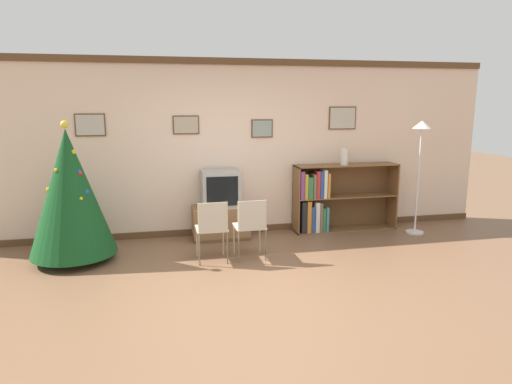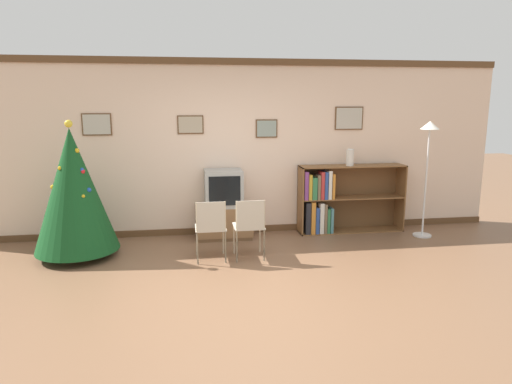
# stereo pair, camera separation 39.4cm
# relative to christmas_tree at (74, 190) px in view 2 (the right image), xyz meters

# --- Properties ---
(ground_plane) EXTENTS (24.00, 24.00, 0.00)m
(ground_plane) POSITION_rel_christmas_tree_xyz_m (2.15, -1.52, -0.91)
(ground_plane) COLOR brown
(wall_back) EXTENTS (8.66, 0.11, 2.70)m
(wall_back) POSITION_rel_christmas_tree_xyz_m (2.15, 0.87, 0.44)
(wall_back) COLOR beige
(wall_back) RESTS_ON ground_plane
(christmas_tree) EXTENTS (1.09, 1.09, 1.83)m
(christmas_tree) POSITION_rel_christmas_tree_xyz_m (0.00, 0.00, 0.00)
(christmas_tree) COLOR maroon
(christmas_tree) RESTS_ON ground_plane
(tv_console) EXTENTS (0.85, 0.46, 0.50)m
(tv_console) POSITION_rel_christmas_tree_xyz_m (2.02, 0.57, -0.66)
(tv_console) COLOR brown
(tv_console) RESTS_ON ground_plane
(television) EXTENTS (0.56, 0.45, 0.56)m
(television) POSITION_rel_christmas_tree_xyz_m (2.02, 0.57, -0.14)
(television) COLOR #9E9E99
(television) RESTS_ON tv_console
(folding_chair_left) EXTENTS (0.40, 0.40, 0.82)m
(folding_chair_left) POSITION_rel_christmas_tree_xyz_m (1.77, -0.46, -0.44)
(folding_chair_left) COLOR #BCB29E
(folding_chair_left) RESTS_ON ground_plane
(folding_chair_right) EXTENTS (0.40, 0.40, 0.82)m
(folding_chair_right) POSITION_rel_christmas_tree_xyz_m (2.28, -0.46, -0.44)
(folding_chair_right) COLOR #BCB29E
(folding_chair_right) RESTS_ON ground_plane
(bookshelf) EXTENTS (1.69, 0.36, 1.07)m
(bookshelf) POSITION_rel_christmas_tree_xyz_m (3.75, 0.63, -0.39)
(bookshelf) COLOR brown
(bookshelf) RESTS_ON ground_plane
(vase) EXTENTS (0.12, 0.12, 0.27)m
(vase) POSITION_rel_christmas_tree_xyz_m (4.01, 0.59, 0.30)
(vase) COLOR silver
(vase) RESTS_ON bookshelf
(standing_lamp) EXTENTS (0.28, 0.28, 1.78)m
(standing_lamp) POSITION_rel_christmas_tree_xyz_m (5.09, 0.19, 0.45)
(standing_lamp) COLOR silver
(standing_lamp) RESTS_ON ground_plane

